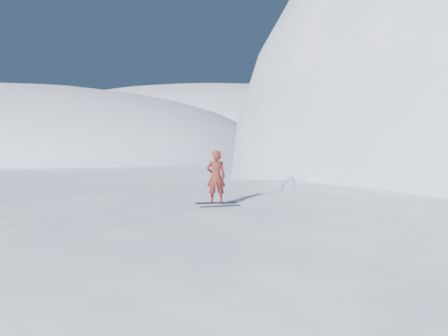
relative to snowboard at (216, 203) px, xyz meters
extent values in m
plane|color=white|center=(2.40, 0.68, -2.41)|extent=(400.00, 400.00, 0.00)
ellipsoid|color=white|center=(3.40, 3.68, -2.41)|extent=(36.00, 28.00, 4.80)
ellipsoid|color=white|center=(-37.60, 110.68, -2.41)|extent=(140.00, 90.00, 36.00)
ellipsoid|color=white|center=(-1.60, -1.32, -2.41)|extent=(6.00, 5.40, 0.80)
ellipsoid|color=white|center=(0.40, 6.68, -2.41)|extent=(7.00, 6.30, 1.00)
cube|color=black|center=(0.00, 0.00, 0.00)|extent=(1.38, 0.76, 0.02)
imported|color=maroon|center=(0.00, 0.00, 0.89)|extent=(0.75, 0.63, 1.75)
cube|color=silver|center=(1.43, 6.40, 0.01)|extent=(0.53, 5.99, 0.04)
cube|color=silver|center=(1.82, 6.40, 0.01)|extent=(0.85, 5.96, 0.04)
cube|color=silver|center=(2.39, 6.40, 0.01)|extent=(1.29, 5.88, 0.04)
camera|label=1|loc=(4.07, -13.84, 2.45)|focal=35.00mm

